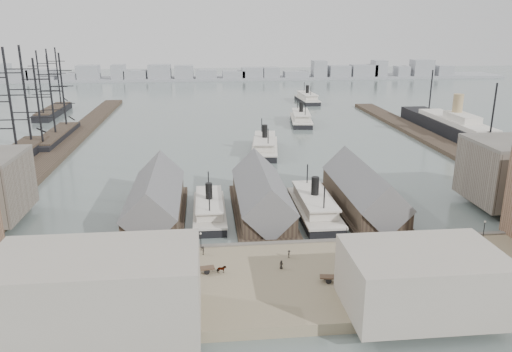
{
  "coord_description": "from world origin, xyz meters",
  "views": [
    {
      "loc": [
        -13.44,
        -99.55,
        45.88
      ],
      "look_at": [
        0.0,
        30.0,
        6.0
      ],
      "focal_mm": 35.0,
      "sensor_mm": 36.0,
      "label": 1
    }
  ],
  "objects": [
    {
      "name": "ground",
      "position": [
        0.0,
        0.0,
        0.0
      ],
      "size": [
        900.0,
        900.0,
        0.0
      ],
      "primitive_type": "plane",
      "color": "#54615E",
      "rests_on": "ground"
    },
    {
      "name": "quay",
      "position": [
        0.0,
        -20.0,
        1.0
      ],
      "size": [
        180.0,
        30.0,
        2.0
      ],
      "primitive_type": "cube",
      "color": "#7A6D52",
      "rests_on": "ground"
    },
    {
      "name": "seawall",
      "position": [
        0.0,
        -5.2,
        1.15
      ],
      "size": [
        180.0,
        1.2,
        2.3
      ],
      "primitive_type": "cube",
      "color": "#59544C",
      "rests_on": "ground"
    },
    {
      "name": "west_wharf",
      "position": [
        -68.0,
        100.0,
        0.8
      ],
      "size": [
        10.0,
        220.0,
        1.6
      ],
      "primitive_type": "cube",
      "color": "#2D231C",
      "rests_on": "ground"
    },
    {
      "name": "east_wharf",
      "position": [
        78.0,
        90.0,
        0.8
      ],
      "size": [
        10.0,
        180.0,
        1.6
      ],
      "primitive_type": "cube",
      "color": "#2D231C",
      "rests_on": "ground"
    },
    {
      "name": "ferry_shed_west",
      "position": [
        -26.0,
        16.88,
        4.64
      ],
      "size": [
        14.0,
        42.0,
        12.6
      ],
      "color": "#2D231C",
      "rests_on": "ground"
    },
    {
      "name": "ferry_shed_center",
      "position": [
        0.0,
        16.88,
        4.64
      ],
      "size": [
        14.0,
        42.0,
        12.6
      ],
      "color": "#2D231C",
      "rests_on": "ground"
    },
    {
      "name": "ferry_shed_east",
      "position": [
        26.0,
        16.88,
        4.64
      ],
      "size": [
        14.0,
        42.0,
        12.6
      ],
      "color": "#2D231C",
      "rests_on": "ground"
    },
    {
      "name": "street_bldg_center",
      "position": [
        20.0,
        -32.0,
        7.0
      ],
      "size": [
        24.0,
        16.0,
        10.0
      ],
      "primitive_type": "cube",
      "color": "gray",
      "rests_on": "quay"
    },
    {
      "name": "street_bldg_west",
      "position": [
        -30.0,
        -32.0,
        8.0
      ],
      "size": [
        30.0,
        16.0,
        12.0
      ],
      "primitive_type": "cube",
      "color": "gray",
      "rests_on": "quay"
    },
    {
      "name": "lamp_post_far_w",
      "position": [
        -45.0,
        -7.0,
        4.71
      ],
      "size": [
        0.44,
        0.44,
        3.92
      ],
      "color": "black",
      "rests_on": "quay"
    },
    {
      "name": "lamp_post_near_w",
      "position": [
        -15.0,
        -7.0,
        4.71
      ],
      "size": [
        0.44,
        0.44,
        3.92
      ],
      "color": "black",
      "rests_on": "quay"
    },
    {
      "name": "lamp_post_near_e",
      "position": [
        15.0,
        -7.0,
        4.71
      ],
      "size": [
        0.44,
        0.44,
        3.92
      ],
      "color": "black",
      "rests_on": "quay"
    },
    {
      "name": "lamp_post_far_e",
      "position": [
        45.0,
        -7.0,
        4.71
      ],
      "size": [
        0.44,
        0.44,
        3.92
      ],
      "color": "black",
      "rests_on": "quay"
    },
    {
      "name": "far_shore",
      "position": [
        -2.07,
        334.14,
        3.91
      ],
      "size": [
        500.0,
        40.0,
        15.72
      ],
      "color": "gray",
      "rests_on": "ground"
    },
    {
      "name": "ferry_docked_west",
      "position": [
        -13.0,
        16.21,
        2.18
      ],
      "size": [
        7.8,
        26.01,
        9.29
      ],
      "color": "black",
      "rests_on": "ground"
    },
    {
      "name": "ferry_docked_east",
      "position": [
        13.0,
        14.57,
        2.48
      ],
      "size": [
        8.9,
        29.65,
        10.59
      ],
      "color": "black",
      "rests_on": "ground"
    },
    {
      "name": "ferry_open_near",
      "position": [
        8.34,
        79.14,
        2.58
      ],
      "size": [
        13.23,
        31.73,
        10.99
      ],
      "rotation": [
        0.0,
        0.0,
        -0.13
      ],
      "color": "black",
      "rests_on": "ground"
    },
    {
      "name": "ferry_open_mid",
      "position": [
        32.36,
        133.17,
        2.56
      ],
      "size": [
        12.81,
        31.49,
        10.93
      ],
      "rotation": [
        0.0,
        0.0,
        -0.12
      ],
      "color": "black",
      "rests_on": "ground"
    },
    {
      "name": "ferry_open_far",
      "position": [
        48.74,
        198.71,
        2.57
      ],
      "size": [
        10.76,
        31.12,
        10.96
      ],
      "rotation": [
        0.0,
        0.0,
        0.05
      ],
      "color": "black",
      "rests_on": "ground"
    },
    {
      "name": "sailing_ship_near",
      "position": [
        -78.34,
        67.66,
        2.84
      ],
      "size": [
        9.41,
        64.8,
        38.67
      ],
      "color": "black",
      "rests_on": "ground"
    },
    {
      "name": "sailing_ship_mid",
      "position": [
        -73.65,
        105.41,
        2.45
      ],
      "size": [
        8.33,
        48.16,
        34.26
      ],
      "color": "black",
      "rests_on": "ground"
    },
    {
      "name": "sailing_ship_far",
      "position": [
        -92.45,
        169.58,
        2.44
      ],
      "size": [
        8.21,
        45.6,
        33.74
      ],
      "color": "black",
      "rests_on": "ground"
    },
    {
      "name": "ocean_steamer",
      "position": [
        92.0,
        98.31,
        3.84
      ],
      "size": [
        12.23,
        89.39,
        17.88
      ],
      "color": "black",
      "rests_on": "ground"
    },
    {
      "name": "horse_cart_left",
      "position": [
        -38.39,
        -14.0,
        2.76
      ],
      "size": [
        4.74,
        2.43,
        1.44
      ],
      "rotation": [
        0.0,
        0.0,
        1.32
      ],
      "color": "black",
      "rests_on": "quay"
    },
    {
      "name": "horse_cart_center",
      "position": [
        -12.2,
        -16.9,
        2.77
      ],
      "size": [
        4.88,
        1.86,
        1.47
      ],
      "rotation": [
        0.0,
        0.0,
        1.71
      ],
      "color": "black",
      "rests_on": "quay"
    },
    {
      "name": "horse_cart_right",
      "position": [
        9.11,
        -21.95,
        2.79
      ],
      "size": [
        4.74,
        2.24,
        1.53
      ],
      "rotation": [
        0.0,
        0.0,
        1.41
      ],
      "color": "black",
      "rests_on": "quay"
    },
    {
      "name": "pedestrian_0",
      "position": [
        -43.23,
        -15.34,
        2.85
      ],
      "size": [
        0.69,
        0.56,
        1.7
      ],
      "primitive_type": "imported",
      "rotation": [
        0.0,
        0.0,
        6.1
      ],
      "color": "black",
      "rests_on": "quay"
    },
    {
      "name": "pedestrian_1",
      "position": [
        -34.06,
        -16.82,
        2.9
      ],
      "size": [
        0.97,
        0.81,
        1.79
      ],
      "primitive_type": "imported",
      "rotation": [
        0.0,
        0.0,
        3.3
      ],
      "color": "black",
      "rests_on": "quay"
    },
    {
      "name": "pedestrian_2",
      "position": [
        -14.62,
        -8.97,
        2.87
      ],
      "size": [
        0.69,
        1.15,
        1.75
      ],
      "primitive_type": "imported",
      "rotation": [
        0.0,
        0.0,
        4.75
      ],
      "color": "black",
      "rests_on": "quay"
    },
    {
      "name": "pedestrian_3",
      "position": [
        -20.49,
        -24.62,
        2.81
      ],
      "size": [
        0.66,
        1.02,
        1.62
      ],
      "primitive_type": "imported",
      "rotation": [
        0.0,
        0.0,
        1.87
      ],
      "color": "black",
      "rests_on": "quay"
    },
    {
      "name": "pedestrian_4",
      "position": [
        -0.07,
        -16.47,
        2.84
      ],
      "size": [
        0.97,
        0.88,
        1.67
      ],
      "primitive_type": "imported",
      "rotation": [
        0.0,
        0.0,
        2.59
      ],
      "color": "black",
      "rests_on": "quay"
    },
    {
      "name": "pedestrian_5",
      "position": [
        9.71,
        -23.94,
        2.83
      ],
      "size": [
        0.69,
        0.57,
        1.66
      ],
      "primitive_type": "imported",
      "rotation": [
        0.0,
        0.0,
        3.37
      ],
      "color": "black",
      "rests_on": "quay"
    },
    {
      "name": "pedestrian_6",
      "position": [
        22.43,
        -9.12,
        2.9
      ],
      "size": [
        0.75,
        0.92,
        1.79
      ],
      "primitive_type": "imported",
      "rotation": [
        0.0,
        0.0,
        1.65
      ],
      "color": "black",
      "rests_on": "quay"
    },
    {
      "name": "pedestrian_7",
      "position": [
        36.2,
        -26.1,
        2.82
      ],
      "size": [
        0.7,
        1.11,
        1.64
      ],
      "primitive_type": "imported",
      "rotation": [
        0.0,
        0.0,
        4.81
      ],
      "color": "black",
      "rests_on": "quay"
    },
    {
      "name": "pedestrian_8",
      "position": [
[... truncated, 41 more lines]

